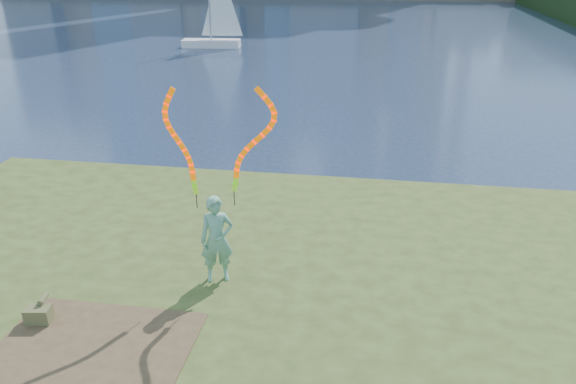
# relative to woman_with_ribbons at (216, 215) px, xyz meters

# --- Properties ---
(ground) EXTENTS (320.00, 320.00, 0.00)m
(ground) POSITION_rel_woman_with_ribbons_xyz_m (0.74, 0.49, -2.19)
(ground) COLOR #1A2742
(ground) RESTS_ON ground
(grassy_knoll) EXTENTS (20.00, 18.00, 0.80)m
(grassy_knoll) POSITION_rel_woman_with_ribbons_xyz_m (0.74, -1.80, -1.86)
(grassy_knoll) COLOR #364418
(grassy_knoll) RESTS_ON ground
(dirt_patch) EXTENTS (3.20, 3.00, 0.02)m
(dirt_patch) POSITION_rel_woman_with_ribbons_xyz_m (-1.46, -2.71, -1.38)
(dirt_patch) COLOR #47331E
(dirt_patch) RESTS_ON grassy_knoll
(woman_with_ribbons) EXTENTS (1.99, 0.79, 4.13)m
(woman_with_ribbons) POSITION_rel_woman_with_ribbons_xyz_m (0.00, 0.00, 0.00)
(woman_with_ribbons) COLOR #21804C
(woman_with_ribbons) RESTS_ON grassy_knoll
(canvas_bag) EXTENTS (0.47, 0.52, 0.40)m
(canvas_bag) POSITION_rel_woman_with_ribbons_xyz_m (-2.71, -1.89, -1.23)
(canvas_bag) COLOR #4A4427
(canvas_bag) RESTS_ON grassy_knoll
(sailboat) EXTENTS (4.58, 1.78, 6.88)m
(sailboat) POSITION_rel_woman_with_ribbons_xyz_m (-9.40, 32.25, -1.01)
(sailboat) COLOR silver
(sailboat) RESTS_ON ground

